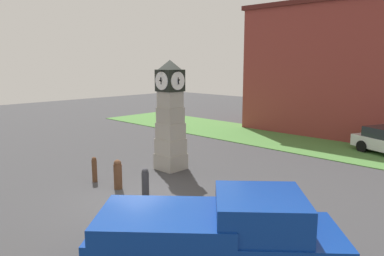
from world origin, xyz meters
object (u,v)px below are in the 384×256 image
object	(u,v)px
bollard_near_tower	(145,182)
bollard_far_row	(94,169)
clock_tower	(170,119)
pickup_truck	(217,233)
bollard_mid_row	(118,174)

from	to	relation	value
bollard_near_tower	bollard_far_row	distance (m)	2.85
clock_tower	pickup_truck	xyz separation A→B (m)	(6.91, -4.92, -1.36)
bollard_mid_row	pickup_truck	distance (m)	6.62
bollard_mid_row	pickup_truck	world-z (taller)	pickup_truck
bollard_near_tower	bollard_far_row	xyz separation A→B (m)	(-2.84, -0.32, -0.03)
bollard_near_tower	bollard_far_row	world-z (taller)	bollard_near_tower
pickup_truck	bollard_mid_row	bearing A→B (deg)	164.95
clock_tower	bollard_far_row	size ratio (longest dim) A/B	4.73
clock_tower	bollard_mid_row	xyz separation A→B (m)	(0.53, -3.20, -1.72)
bollard_far_row	clock_tower	bearing A→B (deg)	75.98
bollard_near_tower	bollard_mid_row	size ratio (longest dim) A/B	0.95
bollard_mid_row	bollard_far_row	world-z (taller)	bollard_mid_row
clock_tower	bollard_near_tower	bearing A→B (deg)	-56.86
bollard_far_row	pickup_truck	size ratio (longest dim) A/B	0.18
clock_tower	bollard_mid_row	size ratio (longest dim) A/B	4.27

